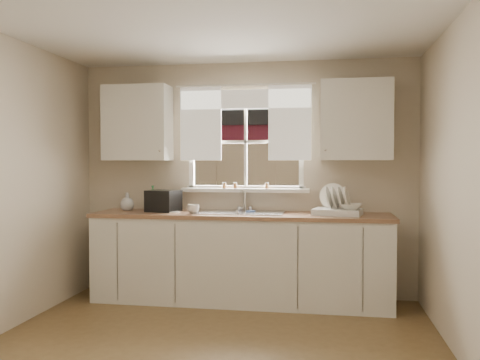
% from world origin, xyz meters
% --- Properties ---
extents(room_walls, '(3.62, 4.02, 2.50)m').
position_xyz_m(room_walls, '(0.00, -0.07, 1.24)').
color(room_walls, beige).
rests_on(room_walls, ground).
extents(ceiling, '(3.60, 4.00, 0.02)m').
position_xyz_m(ceiling, '(0.00, 0.00, 2.50)').
color(ceiling, silver).
rests_on(ceiling, room_walls).
extents(window, '(1.38, 0.16, 1.06)m').
position_xyz_m(window, '(0.00, 2.00, 1.49)').
color(window, white).
rests_on(window, room_walls).
extents(curtains, '(1.50, 0.03, 0.81)m').
position_xyz_m(curtains, '(0.00, 1.95, 1.93)').
color(curtains, white).
rests_on(curtains, room_walls).
extents(base_cabinets, '(3.00, 0.62, 0.87)m').
position_xyz_m(base_cabinets, '(0.00, 1.68, 0.43)').
color(base_cabinets, silver).
rests_on(base_cabinets, ground).
extents(countertop, '(3.04, 0.65, 0.04)m').
position_xyz_m(countertop, '(0.00, 1.68, 0.89)').
color(countertop, '#8C6346').
rests_on(countertop, base_cabinets).
extents(upper_cabinet_left, '(0.70, 0.33, 0.80)m').
position_xyz_m(upper_cabinet_left, '(-1.15, 1.82, 1.85)').
color(upper_cabinet_left, silver).
rests_on(upper_cabinet_left, room_walls).
extents(upper_cabinet_right, '(0.70, 0.33, 0.80)m').
position_xyz_m(upper_cabinet_right, '(1.15, 1.82, 1.85)').
color(upper_cabinet_right, silver).
rests_on(upper_cabinet_right, room_walls).
extents(wall_outlet, '(0.08, 0.01, 0.12)m').
position_xyz_m(wall_outlet, '(0.88, 1.99, 1.08)').
color(wall_outlet, beige).
rests_on(wall_outlet, room_walls).
extents(sill_jars, '(0.50, 0.04, 0.06)m').
position_xyz_m(sill_jars, '(-0.03, 1.94, 1.18)').
color(sill_jars, brown).
rests_on(sill_jars, window).
extents(backyard, '(20.00, 10.00, 6.13)m').
position_xyz_m(backyard, '(0.58, 8.42, 3.46)').
color(backyard, '#335421').
rests_on(backyard, ground).
extents(sink, '(0.88, 0.52, 0.40)m').
position_xyz_m(sink, '(0.00, 1.71, 0.84)').
color(sink, '#B7B7BC').
rests_on(sink, countertop).
extents(dish_rack, '(0.51, 0.42, 0.31)m').
position_xyz_m(dish_rack, '(0.97, 1.68, 0.98)').
color(dish_rack, silver).
rests_on(dish_rack, countertop).
extents(bowl, '(0.25, 0.25, 0.05)m').
position_xyz_m(bowl, '(1.10, 1.63, 1.00)').
color(bowl, white).
rests_on(bowl, dish_rack).
extents(soap_bottle_a, '(0.11, 0.11, 0.27)m').
position_xyz_m(soap_bottle_a, '(-0.99, 1.84, 1.04)').
color(soap_bottle_a, green).
rests_on(soap_bottle_a, countertop).
extents(soap_bottle_b, '(0.08, 0.09, 0.17)m').
position_xyz_m(soap_bottle_b, '(-1.05, 1.88, 1.00)').
color(soap_bottle_b, '#2D51AB').
rests_on(soap_bottle_b, countertop).
extents(soap_bottle_c, '(0.19, 0.19, 0.19)m').
position_xyz_m(soap_bottle_c, '(-1.26, 1.78, 1.01)').
color(soap_bottle_c, beige).
rests_on(soap_bottle_c, countertop).
extents(saucer, '(0.15, 0.15, 0.01)m').
position_xyz_m(saucer, '(-0.70, 1.63, 0.92)').
color(saucer, white).
rests_on(saucer, countertop).
extents(cup, '(0.16, 0.16, 0.09)m').
position_xyz_m(cup, '(-0.46, 1.55, 0.96)').
color(cup, beige).
rests_on(cup, countertop).
extents(black_appliance, '(0.36, 0.33, 0.23)m').
position_xyz_m(black_appliance, '(-0.83, 1.71, 1.02)').
color(black_appliance, black).
rests_on(black_appliance, countertop).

